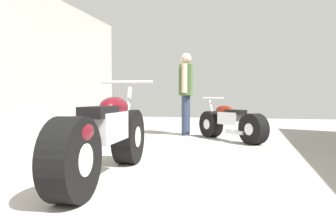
% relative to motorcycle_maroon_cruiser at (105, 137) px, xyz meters
% --- Properties ---
extents(ground_plane, '(18.59, 18.59, 0.00)m').
position_rel_motorcycle_maroon_cruiser_xyz_m(ground_plane, '(0.83, 1.03, -0.42)').
color(ground_plane, '#A8A399').
extents(motorcycle_maroon_cruiser, '(0.64, 2.16, 1.00)m').
position_rel_motorcycle_maroon_cruiser_xyz_m(motorcycle_maroon_cruiser, '(0.00, 0.00, 0.00)').
color(motorcycle_maroon_cruiser, black).
rests_on(motorcycle_maroon_cruiser, ground_plane).
extents(motorcycle_black_naked, '(1.37, 1.42, 0.82)m').
position_rel_motorcycle_maroon_cruiser_xyz_m(motorcycle_black_naked, '(1.02, 3.24, -0.08)').
color(motorcycle_black_naked, black).
rests_on(motorcycle_black_naked, ground_plane).
extents(mechanic_in_blue, '(0.30, 0.72, 1.78)m').
position_rel_motorcycle_maroon_cruiser_xyz_m(mechanic_in_blue, '(-0.01, 3.99, 0.59)').
color(mechanic_in_blue, '#2D3851').
rests_on(mechanic_in_blue, ground_plane).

